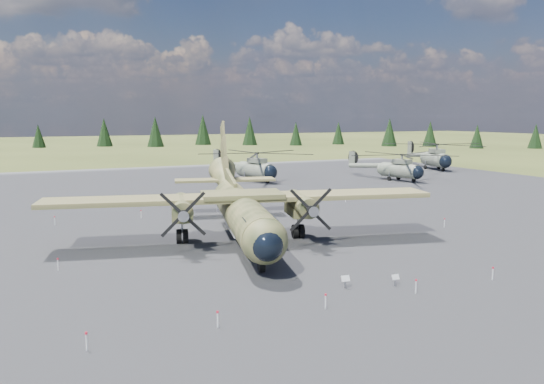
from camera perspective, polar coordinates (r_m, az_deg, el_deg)
name	(u,v)px	position (r m, az deg, el deg)	size (l,w,h in m)	color
ground	(283,245)	(42.07, 1.16, -5.77)	(500.00, 500.00, 0.00)	brown
apron	(237,223)	(51.04, -3.74, -3.30)	(120.00, 120.00, 0.04)	#58585C
transport_plane	(240,204)	(43.72, -3.44, -1.33)	(30.83, 27.63, 10.21)	#3B4324
helicopter_near	(255,161)	(82.32, -1.83, 3.39)	(22.46, 23.23, 4.62)	gray
helicopter_mid	(399,162)	(85.59, 13.55, 3.19)	(20.69, 21.53, 4.29)	gray
helicopter_far	(436,151)	(105.58, 17.18, 4.22)	(23.91, 24.81, 4.99)	gray
info_placard_left	(345,280)	(32.04, 7.89, -9.34)	(0.53, 0.26, 0.81)	gray
info_placard_right	(395,278)	(33.03, 13.12, -9.03)	(0.47, 0.21, 0.74)	gray
barrier_fence	(278,240)	(41.68, 0.63, -5.18)	(33.12, 29.62, 0.85)	silver
treeline	(228,197)	(34.97, -4.77, -0.57)	(316.70, 310.00, 10.94)	black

